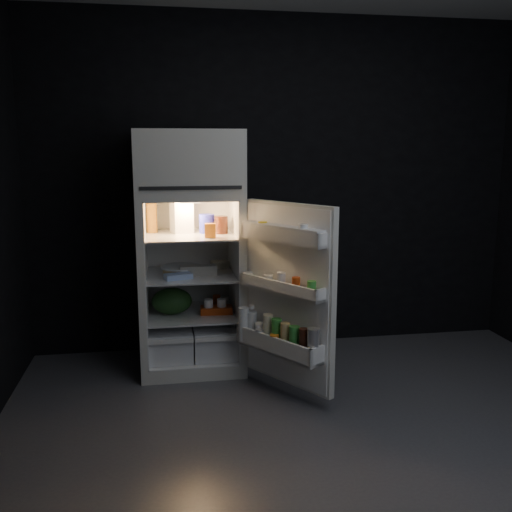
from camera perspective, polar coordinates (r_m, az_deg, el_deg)
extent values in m
cube|color=#4B4B4F|center=(3.49, 7.99, -17.71)|extent=(4.00, 3.40, 0.00)
cube|color=black|center=(4.72, 2.20, 7.08)|extent=(4.00, 0.00, 2.70)
cube|color=silver|center=(4.51, -6.38, -10.12)|extent=(0.76, 0.70, 0.10)
cube|color=silver|center=(4.32, -11.26, -2.20)|extent=(0.05, 0.70, 1.20)
cube|color=silver|center=(4.36, -1.89, -1.89)|extent=(0.05, 0.70, 1.20)
cube|color=white|center=(4.64, -6.78, -1.16)|extent=(0.66, 0.05, 1.20)
cube|color=silver|center=(4.23, -6.74, 6.30)|extent=(0.76, 0.70, 0.06)
cube|color=silver|center=(4.22, -6.82, 9.55)|extent=(0.76, 0.70, 0.42)
cube|color=black|center=(3.87, -6.49, 6.78)|extent=(0.68, 0.01, 0.02)
cube|color=white|center=(4.30, -10.89, -2.26)|extent=(0.01, 0.65, 1.20)
cube|color=white|center=(4.33, -2.22, -1.97)|extent=(0.01, 0.65, 1.20)
cube|color=white|center=(4.21, -6.72, 5.81)|extent=(0.66, 0.65, 0.01)
cube|color=white|center=(4.47, -6.37, -9.59)|extent=(0.66, 0.65, 0.01)
cube|color=white|center=(4.24, -6.63, 2.09)|extent=(0.65, 0.63, 0.01)
cube|color=white|center=(4.30, -6.55, -1.86)|extent=(0.65, 0.63, 0.01)
cube|color=white|center=(4.37, -6.46, -5.70)|extent=(0.65, 0.63, 0.01)
cube|color=white|center=(4.45, -8.56, -8.17)|extent=(0.32, 0.59, 0.22)
cube|color=white|center=(4.46, -4.28, -8.01)|extent=(0.32, 0.59, 0.22)
cube|color=white|center=(4.11, -8.51, -8.45)|extent=(0.32, 0.02, 0.03)
cube|color=white|center=(4.13, -3.88, -8.27)|extent=(0.32, 0.02, 0.03)
cube|color=#FFE5B2|center=(4.16, -6.67, 5.46)|extent=(0.14, 0.14, 0.02)
cube|color=silver|center=(3.78, 3.32, -3.90)|extent=(0.46, 0.66, 1.22)
cube|color=white|center=(3.76, 3.03, -3.98)|extent=(0.41, 0.60, 1.18)
cube|color=white|center=(3.65, 2.63, 1.53)|extent=(0.45, 0.62, 0.02)
cube|color=white|center=(3.62, 2.25, 2.06)|extent=(0.39, 0.58, 0.10)
cube|color=white|center=(3.43, 6.60, 1.50)|extent=(0.09, 0.07, 0.10)
cube|color=white|center=(3.88, -0.87, 2.66)|extent=(0.09, 0.07, 0.10)
cube|color=white|center=(3.72, 2.53, -3.58)|extent=(0.46, 0.62, 0.02)
cube|color=white|center=(3.68, 2.10, -3.18)|extent=(0.39, 0.58, 0.09)
cube|color=white|center=(3.49, 6.43, -4.01)|extent=(0.09, 0.07, 0.09)
cube|color=white|center=(3.94, -0.91, -2.23)|extent=(0.09, 0.07, 0.09)
cube|color=white|center=(3.82, 2.27, -9.52)|extent=(0.49, 0.64, 0.02)
cube|color=white|center=(3.76, 1.63, -8.97)|extent=(0.39, 0.58, 0.13)
cube|color=white|center=(3.60, 6.09, -10.01)|extent=(0.13, 0.09, 0.13)
cube|color=white|center=(4.03, -1.11, -7.62)|extent=(0.13, 0.09, 0.13)
cube|color=white|center=(3.64, 2.64, 2.96)|extent=(0.44, 0.60, 0.02)
cylinder|color=silver|center=(3.52, 4.75, 2.27)|extent=(0.08, 0.08, 0.12)
cylinder|color=silver|center=(3.61, 3.09, 2.30)|extent=(0.08, 0.08, 0.09)
cylinder|color=yellow|center=(3.77, 0.67, 2.73)|extent=(0.08, 0.08, 0.10)
cylinder|color=#338C33|center=(3.53, 5.57, -3.34)|extent=(0.08, 0.08, 0.11)
cylinder|color=#B23A0F|center=(3.61, 4.02, -2.97)|extent=(0.07, 0.07, 0.11)
cylinder|color=silver|center=(3.70, 2.54, -2.55)|extent=(0.08, 0.08, 0.12)
cylinder|color=silver|center=(3.79, 1.23, -2.50)|extent=(0.08, 0.08, 0.08)
cylinder|color=silver|center=(3.59, 5.74, -8.90)|extent=(0.11, 0.11, 0.22)
cylinder|color=black|center=(3.64, 4.78, -8.75)|extent=(0.08, 0.08, 0.20)
cylinder|color=#338C33|center=(3.70, 3.85, -8.48)|extent=(0.09, 0.09, 0.20)
cylinder|color=tan|center=(3.75, 2.94, -8.16)|extent=(0.09, 0.09, 0.20)
cylinder|color=#338C33|center=(3.80, 2.06, -7.81)|extent=(0.09, 0.09, 0.21)
cylinder|color=beige|center=(3.85, 1.21, -7.46)|extent=(0.09, 0.09, 0.22)
cylinder|color=white|center=(3.92, 0.38, -7.71)|extent=(0.09, 0.09, 0.15)
cylinder|color=silver|center=(3.96, -0.43, -7.04)|extent=(0.10, 0.10, 0.21)
cylinder|color=orange|center=(3.77, 1.84, -8.70)|extent=(0.08, 0.08, 0.12)
cylinder|color=silver|center=(3.87, 0.36, -8.17)|extent=(0.08, 0.08, 0.12)
cylinder|color=silver|center=(3.96, -1.25, -6.83)|extent=(0.10, 0.10, 0.24)
cylinder|color=white|center=(3.92, -0.43, -5.11)|extent=(0.05, 0.05, 0.02)
cube|color=white|center=(4.31, -7.46, 3.91)|extent=(0.18, 0.18, 0.24)
cylinder|color=#2125B5|center=(4.28, -4.94, 3.24)|extent=(0.12, 0.12, 0.14)
cylinder|color=black|center=(4.24, -3.50, 3.12)|extent=(0.10, 0.10, 0.13)
cylinder|color=#AF6D1C|center=(4.36, -10.38, 3.77)|extent=(0.09, 0.09, 0.22)
cube|color=orange|center=(4.06, -4.59, 2.55)|extent=(0.09, 0.07, 0.10)
cube|color=gray|center=(4.25, -5.78, -1.41)|extent=(0.27, 0.11, 0.07)
cylinder|color=tan|center=(4.34, -7.50, -1.39)|extent=(0.37, 0.37, 0.04)
cube|color=#8BA7D8|center=(4.13, -7.78, -2.03)|extent=(0.21, 0.15, 0.04)
cube|color=beige|center=(4.50, -3.64, -0.83)|extent=(0.14, 0.13, 0.05)
ellipsoid|color=#193815|center=(4.33, -8.42, -4.48)|extent=(0.36, 0.32, 0.20)
cube|color=#B23A0F|center=(4.33, -3.98, -5.40)|extent=(0.25, 0.14, 0.05)
cylinder|color=#B23A0F|center=(4.50, -3.96, -4.49)|extent=(0.08, 0.08, 0.09)
cylinder|color=silver|center=(4.47, -3.06, -4.58)|extent=(0.08, 0.08, 0.09)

